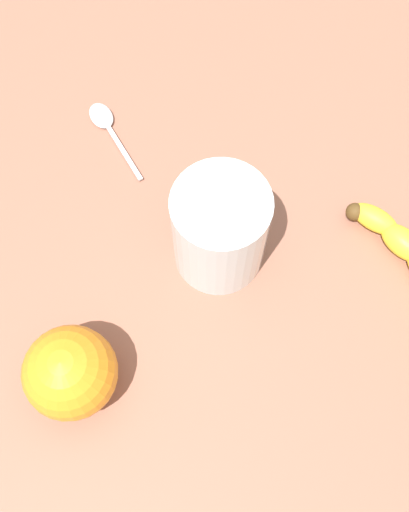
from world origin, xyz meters
The scene contains 4 objects.
wooden_tabletop centered at (0.00, 0.00, 1.50)cm, with size 120.00×120.00×3.00cm, color #8E5946.
smoothie_glass centered at (-9.33, -4.46, 8.44)cm, with size 8.92×8.92×11.26cm.
orange_fruit centered at (-21.28, -18.43, 7.16)cm, with size 8.32×8.32×8.32cm, color orange.
teaspoon centered at (-23.20, 10.27, 3.40)cm, with size 7.63×9.99×0.80cm.
Camera 1 is at (-8.80, -27.61, 59.10)cm, focal length 41.98 mm.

